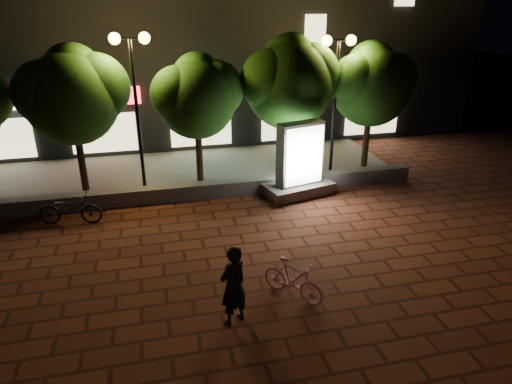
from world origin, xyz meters
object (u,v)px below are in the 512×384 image
object	(u,v)px
tree_right	(290,80)
rider	(233,286)
tree_left	(73,92)
tree_mid	(197,94)
scooter_pink	(293,280)
tree_far_right	(372,82)
scooter_parked	(70,209)
ad_kiosk	(299,166)
street_lamp_left	(133,73)
street_lamp_right	(337,70)

from	to	relation	value
tree_right	rider	bearing A→B (deg)	-114.25
tree_left	tree_mid	xyz separation A→B (m)	(4.00, -0.00, -0.23)
tree_right	rider	world-z (taller)	tree_right
scooter_pink	tree_left	bearing A→B (deg)	84.95
tree_far_right	scooter_parked	world-z (taller)	tree_far_right
tree_right	ad_kiosk	xyz separation A→B (m)	(-0.21, -1.96, -2.55)
rider	street_lamp_left	bearing A→B (deg)	-106.53
street_lamp_left	ad_kiosk	xyz separation A→B (m)	(5.15, -1.70, -3.01)
tree_left	tree_far_right	distance (m)	10.50
street_lamp_left	rider	xyz separation A→B (m)	(1.73, -7.79, -3.13)
tree_far_right	ad_kiosk	bearing A→B (deg)	-150.02
ad_kiosk	scooter_parked	size ratio (longest dim) A/B	1.38
street_lamp_left	street_lamp_right	size ratio (longest dim) A/B	1.04
tree_mid	rider	xyz separation A→B (m)	(-0.32, -8.06, -2.32)
tree_left	tree_mid	size ratio (longest dim) A/B	1.09
tree_mid	street_lamp_right	xyz separation A→B (m)	(4.95, -0.26, 0.68)
tree_left	rider	size ratio (longest dim) A/B	2.74
tree_right	scooter_pink	xyz separation A→B (m)	(-2.19, -7.55, -3.09)
scooter_pink	tree_mid	bearing A→B (deg)	59.25
scooter_pink	ad_kiosk	bearing A→B (deg)	31.29
street_lamp_left	scooter_pink	distance (m)	8.70
tree_far_right	street_lamp_right	xyz separation A→B (m)	(-1.55, -0.26, 0.53)
tree_far_right	scooter_pink	world-z (taller)	tree_far_right
tree_left	scooter_pink	distance (m)	9.59
tree_mid	tree_right	size ratio (longest dim) A/B	0.89
tree_far_right	scooter_pink	xyz separation A→B (m)	(-5.39, -7.55, -2.89)
street_lamp_right	scooter_pink	xyz separation A→B (m)	(-3.83, -7.29, -3.42)
tree_right	street_lamp_right	bearing A→B (deg)	-9.10
tree_right	street_lamp_left	xyz separation A→B (m)	(-5.36, -0.26, 0.46)
scooter_pink	tree_far_right	bearing A→B (deg)	15.33
tree_left	ad_kiosk	xyz separation A→B (m)	(7.10, -1.96, -2.43)
ad_kiosk	scooter_pink	size ratio (longest dim) A/B	1.61
tree_right	scooter_parked	xyz separation A→B (m)	(-7.52, -2.52, -3.08)
tree_left	scooter_pink	world-z (taller)	tree_left
tree_left	ad_kiosk	world-z (taller)	tree_left
tree_left	tree_right	world-z (taller)	tree_right
tree_left	street_lamp_left	distance (m)	2.05
tree_left	tree_right	distance (m)	7.30
tree_mid	tree_far_right	size ratio (longest dim) A/B	0.95
tree_mid	ad_kiosk	xyz separation A→B (m)	(3.10, -1.96, -2.20)
scooter_pink	tree_right	bearing A→B (deg)	34.67
street_lamp_left	scooter_pink	world-z (taller)	street_lamp_left
street_lamp_right	scooter_pink	world-z (taller)	street_lamp_right
tree_far_right	rider	distance (m)	10.85
street_lamp_left	street_lamp_right	world-z (taller)	street_lamp_left
ad_kiosk	street_lamp_right	bearing A→B (deg)	42.59
street_lamp_right	rider	bearing A→B (deg)	-124.08
tree_mid	tree_far_right	world-z (taller)	tree_far_right
ad_kiosk	scooter_pink	bearing A→B (deg)	-109.56
ad_kiosk	scooter_parked	xyz separation A→B (m)	(-7.31, -0.56, -0.53)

